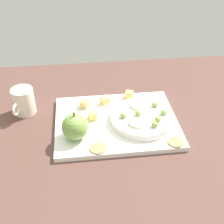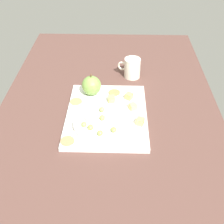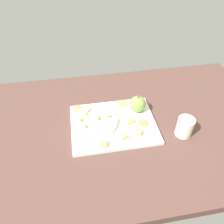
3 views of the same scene
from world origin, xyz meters
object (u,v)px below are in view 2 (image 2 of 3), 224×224
at_px(cracker_2, 76,101).
at_px(cracker_1, 114,93).
at_px(apple_whole, 91,85).
at_px(cheese_cube_0, 133,107).
at_px(grape_5, 91,127).
at_px(apple_slice_0, 116,120).
at_px(serving_dish, 102,124).
at_px(platter, 107,115).
at_px(grape_4, 102,110).
at_px(cup, 132,68).
at_px(cheese_cube_1, 111,99).
at_px(cheese_cube_2, 140,121).
at_px(grape_3, 114,130).
at_px(grape_2, 102,118).
at_px(cheese_cube_3, 129,96).
at_px(cracker_0, 67,141).
at_px(apple_slice_1, 91,117).
at_px(grape_1, 84,124).
at_px(grape_0, 100,133).

bearing_deg(cracker_2, cracker_1, 114.22).
relative_size(apple_whole, cheese_cube_0, 3.08).
height_order(grape_5, apple_slice_0, grape_5).
bearing_deg(grape_5, apple_whole, -176.05).
height_order(serving_dish, cracker_2, serving_dish).
relative_size(platter, grape_4, 18.32).
bearing_deg(cup, cracker_1, -25.28).
distance_m(platter, cracker_2, 0.13).
xyz_separation_m(cheese_cube_1, cheese_cube_2, (0.13, 0.10, 0.00)).
relative_size(grape_3, cup, 0.21).
distance_m(apple_whole, grape_2, 0.19).
bearing_deg(cheese_cube_3, apple_slice_0, -15.86).
relative_size(cheese_cube_0, cracker_0, 0.54).
relative_size(cheese_cube_2, grape_5, 1.21).
bearing_deg(apple_slice_0, apple_whole, -153.04).
bearing_deg(cracker_2, cheese_cube_2, 62.20).
bearing_deg(grape_5, cheese_cube_2, 109.00).
relative_size(cracker_2, grape_2, 2.26).
height_order(platter, grape_4, grape_4).
bearing_deg(grape_4, cheese_cube_0, 111.72).
height_order(serving_dish, apple_whole, apple_whole).
height_order(cheese_cube_2, cracker_2, cheese_cube_2).
xyz_separation_m(cracker_1, cracker_2, (0.06, -0.14, 0.00)).
xyz_separation_m(cheese_cube_0, cheese_cube_3, (-0.07, -0.01, 0.00)).
xyz_separation_m(platter, cheese_cube_1, (-0.07, 0.01, 0.02)).
xyz_separation_m(grape_5, apple_slice_0, (-0.04, 0.08, -0.01)).
xyz_separation_m(cracker_0, cracker_2, (-0.21, 0.00, 0.00)).
height_order(grape_4, apple_slice_1, grape_4).
xyz_separation_m(cracker_0, grape_5, (-0.04, 0.07, 0.03)).
height_order(cheese_cube_1, grape_1, grape_1).
bearing_deg(cheese_cube_0, cracker_2, -100.72).
bearing_deg(grape_5, cracker_1, 163.76).
xyz_separation_m(platter, serving_dish, (0.08, -0.01, 0.02)).
distance_m(apple_whole, grape_1, 0.22).
xyz_separation_m(platter, grape_2, (0.06, -0.01, 0.04)).
relative_size(grape_1, grape_5, 1.00).
bearing_deg(grape_5, platter, 157.69).
xyz_separation_m(cracker_2, apple_slice_0, (0.14, 0.15, 0.02)).
distance_m(serving_dish, grape_5, 0.05).
bearing_deg(cheese_cube_1, cracker_2, -87.53).
bearing_deg(grape_1, platter, 145.13).
bearing_deg(grape_2, cheese_cube_1, 168.84).
height_order(apple_whole, grape_3, apple_whole).
distance_m(cracker_1, grape_1, 0.25).
bearing_deg(grape_0, grape_4, -179.15).
height_order(grape_0, grape_5, grape_5).
bearing_deg(platter, apple_whole, -152.74).
bearing_deg(cracker_1, cheese_cube_0, 33.74).
distance_m(cracker_0, grape_0, 0.11).
relative_size(platter, apple_slice_0, 7.66).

